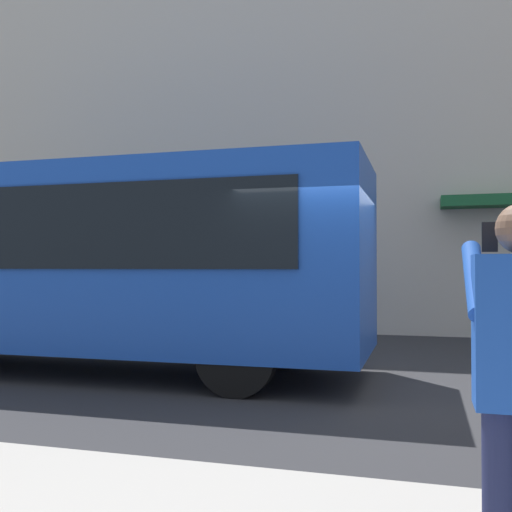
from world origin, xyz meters
The scene contains 3 objects.
ground_plane centered at (0.00, 0.00, 0.00)m, with size 60.00×60.00×0.00m, color #2B2B2D.
building_facade_far centered at (-0.02, -6.80, 5.99)m, with size 28.00×1.55×12.00m.
red_bus centered at (4.28, -0.36, 1.68)m, with size 9.05×2.54×3.08m.
Camera 1 is at (-0.94, 7.55, 1.58)m, focal length 41.29 mm.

